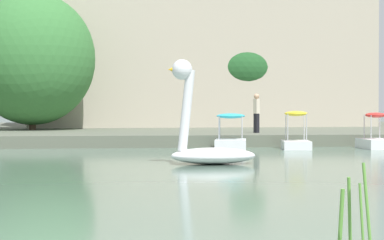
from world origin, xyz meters
name	(u,v)px	position (x,y,z in m)	size (l,w,h in m)	color
shore_bank_far	(144,131)	(0.00, 37.48, 0.25)	(154.65, 26.57, 0.49)	#5B6051
swan_boat	(207,143)	(0.67, 15.71, 0.62)	(2.55, 1.53, 2.98)	white
pedal_boat_cyan	(231,138)	(2.57, 22.91, 0.45)	(1.52, 2.08, 1.39)	white
pedal_boat_yellow	(296,137)	(5.12, 22.75, 0.46)	(1.32, 1.92, 1.48)	white
pedal_boat_red	(375,139)	(8.28, 22.67, 0.39)	(1.08, 2.02, 1.42)	white
tree_broadleaf_right	(235,69)	(5.51, 38.39, 3.90)	(8.35, 8.36, 5.50)	#4C3823
tree_willow_near_path	(32,59)	(-5.87, 32.41, 4.06)	(6.83, 6.57, 6.89)	#423323
person_on_path	(256,112)	(4.39, 26.79, 1.44)	(0.28, 0.29, 1.74)	black
apartment_block	(191,28)	(3.16, 41.38, 6.64)	(20.10, 11.80, 12.30)	#B2A893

